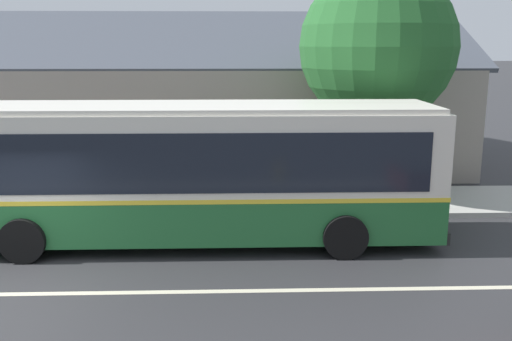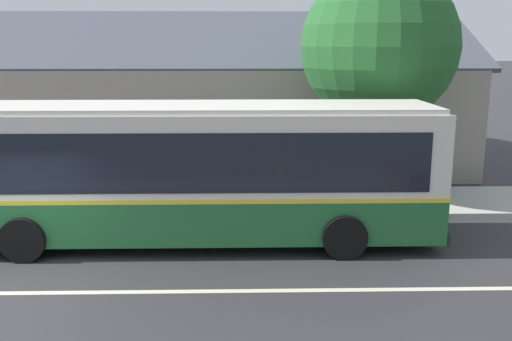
{
  "view_description": "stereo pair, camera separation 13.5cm",
  "coord_description": "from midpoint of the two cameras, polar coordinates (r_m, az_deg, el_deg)",
  "views": [
    {
      "loc": [
        4.48,
        -10.21,
        4.66
      ],
      "look_at": [
        4.93,
        3.4,
        1.63
      ],
      "focal_mm": 40.0,
      "sensor_mm": 36.0,
      "label": 1
    },
    {
      "loc": [
        4.62,
        -10.21,
        4.66
      ],
      "look_at": [
        4.93,
        3.4,
        1.63
      ],
      "focal_mm": 40.0,
      "sensor_mm": 36.0,
      "label": 2
    }
  ],
  "objects": [
    {
      "name": "transit_bus",
      "position": [
        13.5,
        -7.84,
        0.08
      ],
      "size": [
        12.09,
        2.8,
        3.3
      ],
      "color": "#236633",
      "rests_on": "ground"
    },
    {
      "name": "community_building",
      "position": [
        23.92,
        -11.59,
        6.0
      ],
      "size": [
        25.0,
        9.73,
        6.95
      ],
      "color": "gray",
      "rests_on": "ground"
    },
    {
      "name": "street_tree_primary",
      "position": [
        17.4,
        11.86,
        12.02
      ],
      "size": [
        4.62,
        4.62,
        6.89
      ],
      "color": "#4C3828",
      "rests_on": "ground"
    },
    {
      "name": "sidewalk_far",
      "position": [
        17.45,
        -16.94,
        -3.23
      ],
      "size": [
        60.0,
        3.0,
        0.15
      ],
      "primitive_type": "cube",
      "color": "#ADAAA3",
      "rests_on": "ground"
    },
    {
      "name": "lane_divider_stripe",
      "position": [
        12.11,
        -24.26,
        -11.22
      ],
      "size": [
        60.0,
        0.16,
        0.01
      ],
      "primitive_type": "cube",
      "color": "beige",
      "rests_on": "ground"
    },
    {
      "name": "ground_plane",
      "position": [
        12.11,
        -24.26,
        -11.24
      ],
      "size": [
        300.0,
        300.0,
        0.0
      ],
      "primitive_type": "plane",
      "color": "#2D2D30"
    }
  ]
}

